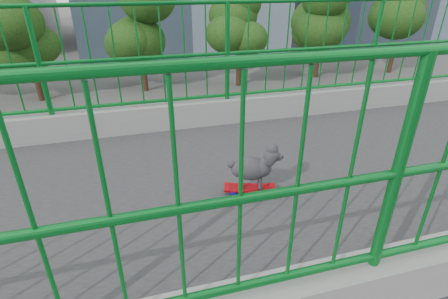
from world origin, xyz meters
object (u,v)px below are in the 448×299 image
at_px(car_6, 134,199).
at_px(poodle, 254,167).
at_px(car_1, 371,164).
at_px(car_4, 104,118).
at_px(skateboard, 250,189).

bearing_deg(car_6, poodle, 8.22).
relative_size(car_1, car_4, 1.03).
bearing_deg(car_4, skateboard, -171.66).
distance_m(skateboard, car_1, 14.87).
distance_m(poodle, car_4, 20.30).
bearing_deg(poodle, car_1, 151.74).
distance_m(skateboard, car_4, 20.22).
height_order(skateboard, car_1, skateboard).
distance_m(car_4, car_6, 9.71).
bearing_deg(car_4, poodle, -171.59).
height_order(skateboard, car_4, skateboard).
relative_size(skateboard, car_4, 0.11).
xyz_separation_m(poodle, car_6, (-9.41, -1.36, -6.50)).
relative_size(car_1, car_6, 0.79).
bearing_deg(skateboard, poodle, 90.00).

